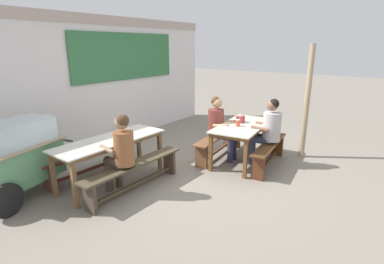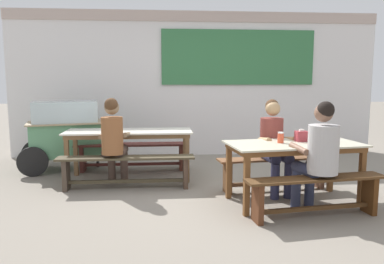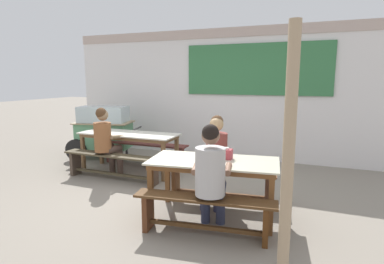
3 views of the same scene
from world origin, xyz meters
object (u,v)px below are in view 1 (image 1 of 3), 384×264
Objects in this scene: dining_table_far at (111,144)px; food_cart at (18,155)px; bench_near_front at (269,151)px; person_left_back_turned at (121,150)px; person_right_near_table at (220,125)px; tissue_box at (240,119)px; condiment_jar at (238,123)px; wooden_support_post at (307,103)px; person_near_front at (268,128)px; bench_far_back at (92,157)px; bench_near_back at (216,143)px; dining_table_near at (243,129)px; bench_far_front at (135,172)px.

dining_table_far is 1.16× the size of food_cart.
person_left_back_turned is at bearing 149.38° from bench_near_front.
person_right_near_table reaches higher than bench_near_front.
bench_near_front is 0.81m from tissue_box.
condiment_jar is 0.06× the size of wooden_support_post.
food_cart is at bearing 143.29° from person_near_front.
food_cart is 10.74× the size of tissue_box.
person_left_back_turned is 9.56× the size of condiment_jar.
bench_near_front is 1.05m from person_right_near_table.
bench_far_back is 2.80m from tissue_box.
tissue_box is at bearing 88.38° from person_near_front.
dining_table_far is at bearing 158.97° from bench_near_back.
bench_near_back is 0.72× the size of wooden_support_post.
food_cart is at bearing 170.97° from bench_far_back.
dining_table_near is at bearing -138.19° from tissue_box.
person_near_front is 9.68× the size of condiment_jar.
food_cart is 3.77m from tissue_box.
wooden_support_post is at bearing -35.69° from dining_table_far.
person_left_back_turned is at bearing 169.34° from person_right_near_table.
person_left_back_turned reaches higher than dining_table_near.
bench_near_back is 1.07m from person_near_front.
tissue_box is (0.24, -0.32, 0.11)m from person_right_near_table.
food_cart reaches higher than dining_table_near.
dining_table_near is at bearing -32.26° from food_cart.
bench_far_front is 1.51× the size of person_right_near_table.
bench_near_front is (2.11, -1.80, -0.36)m from dining_table_far.
condiment_jar is at bearing -161.68° from tissue_box.
food_cart is (-3.21, 2.50, 0.35)m from bench_near_front.
wooden_support_post is at bearing -34.87° from food_cart.
dining_table_near is 0.45m from person_right_near_table.
person_right_near_table is at bearing -27.09° from food_cart.
dining_table_near is 11.11× the size of tissue_box.
tissue_box is 0.30m from condiment_jar.
bench_near_back is (-0.07, 0.52, -0.36)m from dining_table_near.
dining_table_far is 2.41m from dining_table_near.
person_near_front is at bearing -75.53° from dining_table_near.
bench_far_back is at bearing 89.62° from dining_table_far.
condiment_jar is at bearing -100.40° from bench_near_back.
dining_table_far reaches higher than bench_near_front.
person_near_front is (2.16, -1.73, 0.05)m from dining_table_far.
dining_table_near is (2.04, -1.28, -0.00)m from dining_table_far.
person_left_back_turned is (0.93, -1.15, 0.05)m from food_cart.
person_near_front is at bearing -38.65° from dining_table_far.
condiment_jar is at bearing -43.50° from bench_far_back.
person_near_front is (0.11, -0.44, 0.05)m from dining_table_near.
food_cart reaches higher than condiment_jar.
bench_far_back is 1.17× the size of bench_near_back.
food_cart is 1.48m from person_left_back_turned.
person_near_front is at bearing -46.26° from bench_far_back.
bench_far_back is 1.17m from food_cart.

